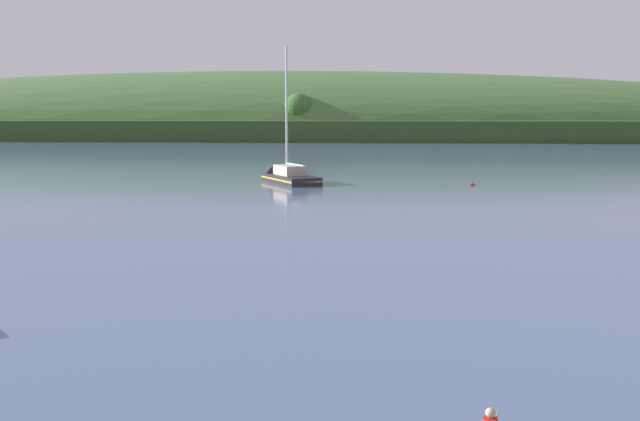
% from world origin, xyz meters
% --- Properties ---
extents(far_shoreline_hill, '(479.67, 86.99, 38.79)m').
position_xyz_m(far_shoreline_hill, '(-26.95, 210.36, 0.37)').
color(far_shoreline_hill, '#314A21').
rests_on(far_shoreline_hill, ground).
extents(sailboat_near_mooring, '(7.27, 9.59, 15.36)m').
position_xyz_m(sailboat_near_mooring, '(-6.67, 69.88, 0.39)').
color(sailboat_near_mooring, '#232328').
rests_on(sailboat_near_mooring, ground).
extents(mooring_buoy_foreground, '(0.54, 0.54, 0.62)m').
position_xyz_m(mooring_buoy_foreground, '(12.17, 67.08, 0.00)').
color(mooring_buoy_foreground, red).
rests_on(mooring_buoy_foreground, ground).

